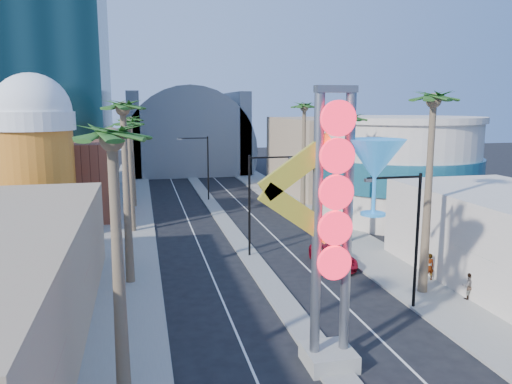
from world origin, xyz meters
The scene contains 22 objects.
sidewalk_west centered at (-9.50, 35.00, 0.07)m, with size 5.00×100.00×0.15m, color gray.
sidewalk_east centered at (9.50, 35.00, 0.07)m, with size 5.00×100.00×0.15m, color gray.
median centered at (0.00, 38.00, 0.07)m, with size 1.60×84.00×0.15m, color gray.
brick_filler_west centered at (-16.00, 38.00, 4.00)m, with size 10.00×10.00×8.00m, color brown.
filler_east centered at (16.00, 48.00, 5.00)m, with size 10.00×20.00×10.00m, color tan.
beer_mug centered at (-17.00, 30.00, 7.84)m, with size 7.00×7.00×14.50m.
turquoise_building centered at (18.00, 30.00, 5.25)m, with size 16.60×16.60×10.60m.
canopy centered at (0.00, 72.00, 4.31)m, with size 22.00×16.00×22.00m.
neon_sign centered at (0.82, 2.96, 7.31)m, with size 6.53×2.60×12.55m.
streetlight_0 centered at (0.55, 20.00, 4.88)m, with size 3.79×0.25×8.00m.
streetlight_1 centered at (-0.55, 44.00, 4.88)m, with size 3.79×0.25×8.00m.
streetlight_2 centered at (6.72, 8.00, 4.83)m, with size 3.45×0.25×8.00m.
palm_0 centered at (-9.00, 2.00, 9.93)m, with size 2.40×2.40×11.70m.
palm_1 centered at (-9.00, 16.00, 10.82)m, with size 2.40×2.40×12.70m.
palm_2 centered at (-9.00, 30.00, 9.48)m, with size 2.40×2.40×11.20m.
palm_3 centered at (-9.00, 42.00, 9.48)m, with size 2.40×2.40×11.20m.
palm_5 centered at (9.00, 10.00, 11.27)m, with size 2.40×2.40×13.20m.
palm_6 centered at (9.00, 22.00, 9.93)m, with size 2.40×2.40×11.70m.
palm_7 centered at (9.00, 34.00, 10.82)m, with size 2.40×2.40×12.70m.
red_pickup centered at (5.53, 16.43, 0.75)m, with size 2.48×5.37×1.49m, color #A10C22.
pedestrian_a centered at (10.54, 11.80, 1.07)m, with size 0.67×0.44×1.84m, color gray.
pedestrian_b centered at (11.00, 8.24, 0.97)m, with size 0.79×0.62×1.63m, color gray.
Camera 1 is at (-7.98, -16.81, 11.73)m, focal length 35.00 mm.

